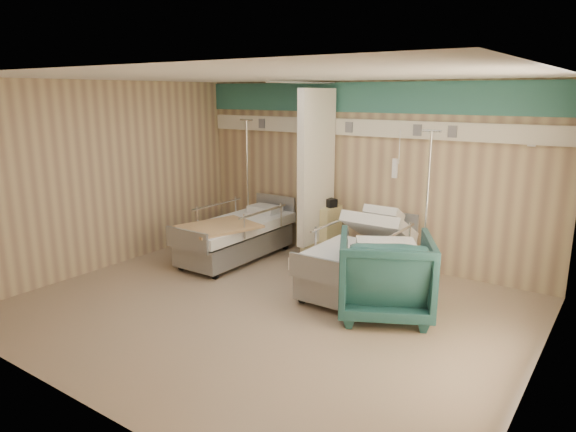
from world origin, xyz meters
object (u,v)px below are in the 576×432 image
(visitor_armchair, at_px, (385,275))
(bedside_cabinet, at_px, (321,231))
(iv_stand_right, at_px, (424,252))
(iv_stand_left, at_px, (248,217))
(bed_right, at_px, (359,266))
(bed_left, at_px, (236,240))

(visitor_armchair, bearing_deg, bedside_cabinet, -67.49)
(iv_stand_right, relative_size, iv_stand_left, 0.98)
(bedside_cabinet, height_order, iv_stand_right, iv_stand_right)
(bedside_cabinet, xyz_separation_m, visitor_armchair, (1.80, -1.50, 0.08))
(bed_right, xyz_separation_m, bedside_cabinet, (-1.15, 0.90, 0.11))
(bed_left, relative_size, bedside_cabinet, 2.54)
(bedside_cabinet, xyz_separation_m, iv_stand_right, (1.78, -0.14, 0.01))
(bed_right, xyz_separation_m, iv_stand_right, (0.63, 0.76, 0.12))
(visitor_armchair, bearing_deg, bed_right, -70.48)
(bed_right, distance_m, bed_left, 2.20)
(bed_left, bearing_deg, iv_stand_right, 15.00)
(bed_left, bearing_deg, bedside_cabinet, 40.60)
(bed_left, distance_m, visitor_armchair, 2.92)
(bed_right, bearing_deg, bedside_cabinet, 141.95)
(bed_right, distance_m, iv_stand_left, 2.85)
(visitor_armchair, relative_size, iv_stand_left, 0.51)
(bed_left, relative_size, iv_stand_left, 0.99)
(bedside_cabinet, relative_size, iv_stand_left, 0.39)
(visitor_armchair, distance_m, iv_stand_left, 3.68)
(bed_right, relative_size, bedside_cabinet, 2.54)
(bed_left, xyz_separation_m, iv_stand_right, (2.83, 0.76, 0.12))
(bed_left, height_order, bedside_cabinet, bedside_cabinet)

